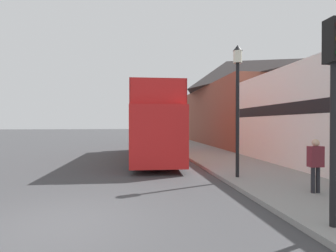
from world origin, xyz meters
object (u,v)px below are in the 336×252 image
parked_car_ahead_of_bus (154,138)px  pedestrian_second (316,161)px  tour_bus (153,128)px  lamp_post_nearest (238,87)px  lamp_post_third (164,113)px  lamp_post_second (181,108)px  traffic_signal (335,75)px

parked_car_ahead_of_bus → pedestrian_second: 18.34m
tour_bus → lamp_post_nearest: bearing=-66.7°
lamp_post_nearest → lamp_post_third: size_ratio=1.07×
parked_car_ahead_of_bus → lamp_post_second: (1.51, -5.66, 2.59)m
traffic_signal → lamp_post_nearest: size_ratio=0.82×
tour_bus → lamp_post_third: 13.50m
tour_bus → lamp_post_second: 4.25m
tour_bus → lamp_post_third: lamp_post_third is taller
parked_car_ahead_of_bus → pedestrian_second: pedestrian_second is taller
parked_car_ahead_of_bus → lamp_post_third: bearing=69.1°
tour_bus → pedestrian_second: 10.01m
lamp_post_nearest → lamp_post_third: 19.95m
lamp_post_second → lamp_post_third: 9.98m
pedestrian_second → tour_bus: bearing=112.9°
parked_car_ahead_of_bus → lamp_post_third: 5.28m
lamp_post_second → traffic_signal: bearing=-89.4°
tour_bus → pedestrian_second: size_ratio=7.11×
parked_car_ahead_of_bus → lamp_post_third: (1.56, 4.32, 2.60)m
tour_bus → parked_car_ahead_of_bus: (0.84, 8.89, -1.15)m
lamp_post_nearest → lamp_post_third: bearing=90.5°
tour_bus → pedestrian_second: tour_bus is taller
pedestrian_second → lamp_post_third: 22.56m
lamp_post_third → pedestrian_second: bearing=-86.2°
pedestrian_second → lamp_post_second: size_ratio=0.34×
traffic_signal → lamp_post_second: size_ratio=0.88×
lamp_post_nearest → lamp_post_second: 9.98m
traffic_signal → lamp_post_third: 24.71m
parked_car_ahead_of_bus → lamp_post_second: size_ratio=1.00×
lamp_post_nearest → lamp_post_second: lamp_post_nearest is taller
traffic_signal → lamp_post_second: bearing=90.6°
tour_bus → lamp_post_second: bearing=56.5°
pedestrian_second → lamp_post_third: (-1.50, 22.40, 2.24)m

